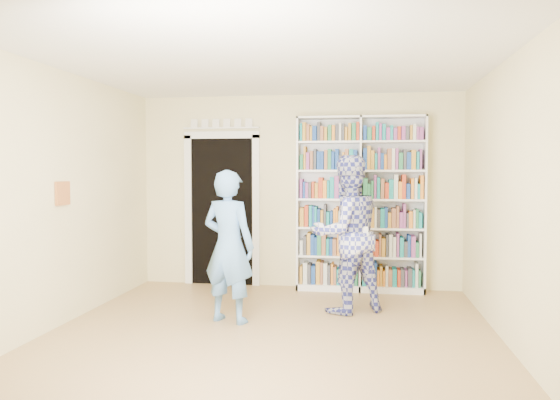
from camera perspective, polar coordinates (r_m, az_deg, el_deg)
name	(u,v)px	position (r m, az deg, el deg)	size (l,w,h in m)	color
floor	(268,340)	(5.46, -1.30, -14.38)	(5.00, 5.00, 0.00)	#AC8453
ceiling	(267,58)	(5.32, -1.34, 14.61)	(5.00, 5.00, 0.00)	white
wall_back	(298,191)	(7.69, 1.92, 0.91)	(4.50, 4.50, 0.00)	beige
wall_left	(50,199)	(6.03, -22.88, 0.10)	(5.00, 5.00, 0.00)	beige
wall_right	(515,203)	(5.31, 23.34, -0.27)	(5.00, 5.00, 0.00)	beige
bookshelf	(360,203)	(7.49, 8.40, -0.33)	(1.73, 0.32, 2.37)	white
doorway	(222,203)	(7.88, -6.07, -0.29)	(1.10, 0.08, 2.43)	black
wall_art	(63,193)	(6.19, -21.76, 0.66)	(0.03, 0.25, 0.25)	brown
man_blue	(229,246)	(5.93, -5.39, -4.84)	(0.60, 0.39, 1.65)	#5889C3
man_plaid	(347,234)	(6.35, 6.97, -3.55)	(0.88, 0.69, 1.82)	#303593
paper_sheet	(360,238)	(6.17, 8.32, -3.97)	(0.19, 0.01, 0.26)	white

